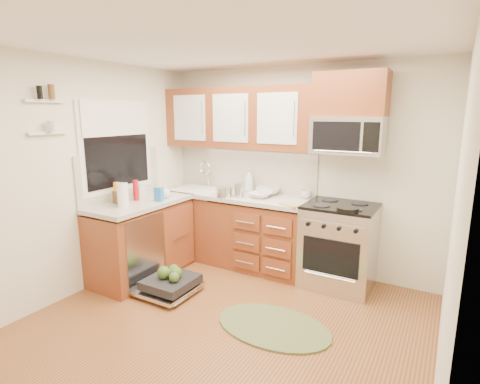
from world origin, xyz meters
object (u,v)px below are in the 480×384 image
Objects in this scene: skillet at (348,209)px; paper_towel_roll at (123,195)px; sink at (199,199)px; bowl_a at (260,195)px; rug at (273,326)px; cup at (306,194)px; stock_pot at (224,192)px; dishwasher at (168,285)px; range at (339,246)px; microwave at (348,135)px; bowl_b at (268,191)px; upper_cabinets at (238,118)px; cutting_board at (291,205)px.

skillet is 0.84× the size of paper_towel_roll.
bowl_a reaches higher than sink.
cup is (-0.22, 1.37, 0.96)m from rug.
dishwasher is at bearing -99.33° from stock_pot.
range reaches higher than sink.
paper_towel_roll is (-1.82, -0.03, 1.05)m from rug.
bowl_a is 0.56m from cup.
skillet is at bearing -6.63° from sink.
skillet is (0.13, -0.25, 0.50)m from range.
skillet is 1.07× the size of stock_pot.
range is 1.96m from sink.
cup is at bearing 156.41° from range.
microwave reaches higher than bowl_b.
upper_cabinets reaches higher than bowl_b.
cup is at bearing 4.54° from bowl_b.
bowl_b reaches higher than cutting_board.
sink is 5.05× the size of cup.
skillet is 0.77m from cup.
microwave is at bearing 13.37° from stock_pot.
bowl_b is (-0.72, 1.33, 0.96)m from rug.
range is 3.62× the size of paper_towel_roll.
sink is at bearing -171.39° from cup.
sink is 0.98m from bowl_b.
stock_pot reaches higher than sink.
sink is at bearing -176.15° from microwave.
bowl_b is (0.56, 1.30, 0.87)m from dishwasher.
sink reaches higher than dishwasher.
range is (1.41, -0.15, -1.40)m from upper_cabinets.
cup is (-0.48, 0.21, 0.50)m from range.
range is at bearing 77.27° from rug.
bowl_b reaches higher than sink.
upper_cabinets is 1.03m from bowl_a.
range is at bearing -23.59° from cup.
upper_cabinets is 9.95× the size of stock_pot.
microwave is at bearing 90.00° from range.
upper_cabinets reaches higher than bowl_a.
sink is at bearing 145.34° from rug.
paper_towel_roll is at bearing -117.03° from upper_cabinets.
dishwasher is (-1.54, -1.25, -1.60)m from microwave.
rug is 1.77m from stock_pot.
upper_cabinets is at bearing 165.60° from skillet.
bowl_b reaches higher than skillet.
upper_cabinets is 1.83m from skillet.
stock_pot reaches higher than bowl_b.
cup is (0.91, 0.42, -0.01)m from stock_pot.
rug is at bearing -61.74° from bowl_b.
cutting_board is at bearing -7.96° from sink.
dishwasher is 1.50m from bowl_a.
paper_towel_roll is at bearing -157.04° from skillet.
upper_cabinets is at bearing 158.58° from cutting_board.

